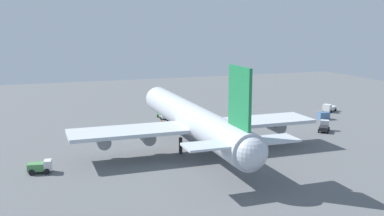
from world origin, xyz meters
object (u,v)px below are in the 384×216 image
at_px(baggage_tug, 40,166).
at_px(maintenance_van, 163,115).
at_px(fuel_truck, 329,108).
at_px(cargo_container_fore, 324,116).
at_px(safety_cone_nose, 161,121).
at_px(cargo_airplane, 192,120).
at_px(pushback_tractor, 324,127).

xyz_separation_m(baggage_tug, maintenance_van, (37.32, -33.36, -0.10)).
xyz_separation_m(fuel_truck, cargo_container_fore, (-8.50, 7.96, -0.15)).
distance_m(baggage_tug, cargo_container_fore, 77.56).
distance_m(baggage_tug, maintenance_van, 50.06).
height_order(fuel_truck, safety_cone_nose, fuel_truck).
xyz_separation_m(maintenance_van, fuel_truck, (-7.21, -49.09, 0.05)).
relative_size(baggage_tug, maintenance_van, 0.83).
bearing_deg(fuel_truck, cargo_container_fore, 136.88).
bearing_deg(cargo_airplane, pushback_tractor, -83.27).
height_order(baggage_tug, safety_cone_nose, baggage_tug).
bearing_deg(fuel_truck, safety_cone_nose, 87.35).
bearing_deg(pushback_tractor, fuel_truck, -38.53).
distance_m(maintenance_van, safety_cone_nose, 5.27).
height_order(cargo_airplane, safety_cone_nose, cargo_airplane).
bearing_deg(cargo_container_fore, pushback_tractor, 145.16).
height_order(maintenance_van, cargo_container_fore, maintenance_van).
bearing_deg(pushback_tractor, baggage_tug, 98.34).
bearing_deg(baggage_tug, cargo_airplane, -79.79).
distance_m(pushback_tractor, safety_cone_nose, 41.61).
distance_m(cargo_airplane, pushback_tractor, 36.33).
relative_size(maintenance_van, cargo_container_fore, 1.69).
bearing_deg(fuel_truck, cargo_airplane, 115.34).
height_order(fuel_truck, pushback_tractor, pushback_tractor).
xyz_separation_m(cargo_airplane, baggage_tug, (-5.50, 30.50, -5.18)).
distance_m(cargo_airplane, maintenance_van, 32.38).
xyz_separation_m(baggage_tug, safety_cone_nose, (32.47, -31.40, -0.77)).
distance_m(baggage_tug, fuel_truck, 87.78).
relative_size(cargo_airplane, maintenance_van, 11.40).
bearing_deg(fuel_truck, maintenance_van, 81.64).
height_order(cargo_airplane, maintenance_van, cargo_airplane).
bearing_deg(maintenance_van, fuel_truck, -98.36).
relative_size(maintenance_van, pushback_tractor, 1.06).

